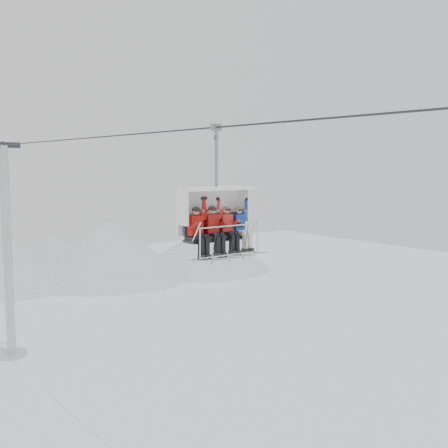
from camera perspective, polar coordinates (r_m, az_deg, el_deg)
lift_tower_right at (r=37.56m, az=-21.07°, el=-4.06°), size 2.00×1.80×13.48m
haul_cable at (r=17.10m, az=0.00°, el=9.85°), size 0.06×50.00×0.06m
chairlift_carrier at (r=17.54m, az=-1.03°, el=1.21°), size 2.43×1.17×3.98m
skier_far_left at (r=16.86m, az=-2.71°, el=-0.60°), size 0.42×1.69×1.65m
skier_center_left at (r=17.20m, az=-1.07°, el=-0.45°), size 0.42×1.69×1.65m
skier_center_right at (r=17.54m, az=0.41°, el=-0.37°), size 0.40×1.69×1.60m
skier_far_right at (r=17.86m, az=1.72°, el=-0.32°), size 0.38×1.69×1.53m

